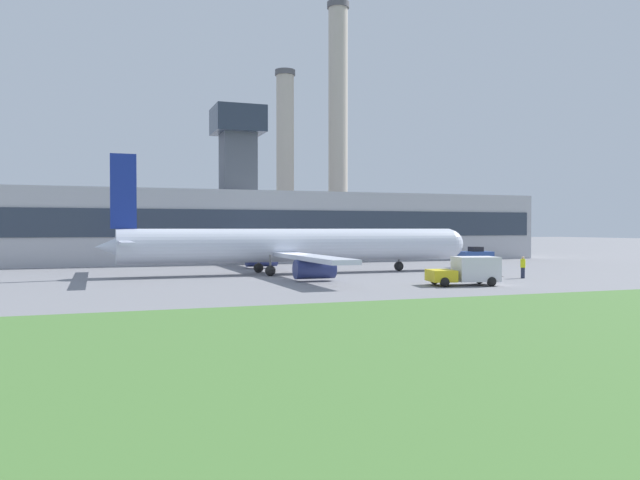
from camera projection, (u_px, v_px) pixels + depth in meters
The scene contains 10 objects.
ground_plane at pixel (292, 278), 52.67m from camera, with size 400.00×400.00×0.00m, color gray.
terminal_building at pixel (227, 225), 78.68m from camera, with size 82.86×13.06×19.50m.
smokestack_left at pixel (285, 161), 106.10m from camera, with size 3.45×3.45×31.09m.
smokestack_right at pixel (338, 127), 110.44m from camera, with size 3.92×3.92×44.13m.
airplane at pixel (292, 246), 57.38m from camera, with size 35.14×31.97×10.45m.
pushback_tug at pixel (476, 258), 66.32m from camera, with size 3.52×2.96×2.23m.
baggage_truck at pixel (468, 271), 45.73m from camera, with size 5.39×3.59×2.10m.
ground_crew_person at pixel (523, 267), 52.17m from camera, with size 0.41×0.41×1.85m.
traffic_cone_near_nose at pixel (499, 273), 54.12m from camera, with size 0.50×0.50×0.72m.
traffic_cone_wingtip at pixel (490, 271), 56.93m from camera, with size 0.63×0.63×0.54m.
Camera 1 is at (-15.53, -50.31, 4.19)m, focal length 35.00 mm.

